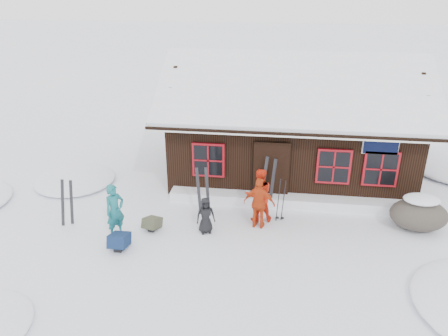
{
  "coord_description": "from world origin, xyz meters",
  "views": [
    {
      "loc": [
        1.06,
        -10.15,
        6.76
      ],
      "look_at": [
        -0.54,
        1.99,
        1.3
      ],
      "focal_mm": 35.0,
      "sensor_mm": 36.0,
      "label": 1
    }
  ],
  "objects": [
    {
      "name": "ski_pair_right",
      "position": [
        0.83,
        2.1,
        0.82
      ],
      "size": [
        0.52,
        0.21,
        1.74
      ],
      "rotation": [
        0.0,
        0.0,
        -0.28
      ],
      "color": "black",
      "rests_on": "ground"
    },
    {
      "name": "backpack_blue",
      "position": [
        -3.01,
        -0.74,
        0.17
      ],
      "size": [
        0.48,
        0.63,
        0.34
      ],
      "primitive_type": "cube",
      "rotation": [
        0.0,
        0.0,
        0.02
      ],
      "color": "#102347",
      "rests_on": "ground"
    },
    {
      "name": "ski_pair_left",
      "position": [
        -4.88,
        0.23,
        0.71
      ],
      "size": [
        0.49,
        0.18,
        1.51
      ],
      "rotation": [
        0.0,
        0.0,
        0.22
      ],
      "color": "black",
      "rests_on": "ground"
    },
    {
      "name": "skier_orange_right",
      "position": [
        0.63,
        0.83,
        0.78
      ],
      "size": [
        0.96,
        0.52,
        1.55
      ],
      "primitive_type": "imported",
      "rotation": [
        0.0,
        0.0,
        2.98
      ],
      "color": "#C93D14",
      "rests_on": "ground"
    },
    {
      "name": "ski_pair_mid",
      "position": [
        -1.08,
        1.32,
        0.76
      ],
      "size": [
        0.45,
        0.07,
        1.63
      ],
      "rotation": [
        0.0,
        0.0,
        0.01
      ],
      "color": "black",
      "rests_on": "ground"
    },
    {
      "name": "skier_crouched",
      "position": [
        -0.85,
        0.36,
        0.54
      ],
      "size": [
        0.62,
        0.51,
        1.09
      ],
      "primitive_type": "imported",
      "rotation": [
        0.0,
        0.0,
        0.35
      ],
      "color": "black",
      "rests_on": "ground"
    },
    {
      "name": "boulder",
      "position": [
        5.18,
        1.36,
        0.48
      ],
      "size": [
        1.61,
        1.21,
        0.94
      ],
      "color": "#4B443C",
      "rests_on": "ground"
    },
    {
      "name": "skier_teal",
      "position": [
        -3.29,
        -0.15,
        0.79
      ],
      "size": [
        0.65,
        0.69,
        1.58
      ],
      "primitive_type": "imported",
      "rotation": [
        0.0,
        0.0,
        0.94
      ],
      "color": "#166369",
      "rests_on": "ground"
    },
    {
      "name": "skier_orange_left",
      "position": [
        0.6,
        1.23,
        0.83
      ],
      "size": [
        0.93,
        0.8,
        1.66
      ],
      "primitive_type": "imported",
      "rotation": [
        0.0,
        0.0,
        3.38
      ],
      "color": "red",
      "rests_on": "ground"
    },
    {
      "name": "ground",
      "position": [
        0.0,
        0.0,
        0.0
      ],
      "size": [
        120.0,
        120.0,
        0.0
      ],
      "primitive_type": "plane",
      "color": "white",
      "rests_on": "ground"
    },
    {
      "name": "snow_drift",
      "position": [
        1.5,
        2.25,
        0.17
      ],
      "size": [
        7.6,
        0.6,
        0.35
      ],
      "primitive_type": "cube",
      "color": "white",
      "rests_on": "ground"
    },
    {
      "name": "backpack_olive",
      "position": [
        -2.4,
        0.3,
        0.14
      ],
      "size": [
        0.52,
        0.61,
        0.29
      ],
      "primitive_type": "cube",
      "rotation": [
        0.0,
        0.0,
        -0.25
      ],
      "color": "#41422F",
      "rests_on": "ground"
    },
    {
      "name": "snow_mounds",
      "position": [
        1.65,
        1.86,
        0.0
      ],
      "size": [
        20.6,
        13.2,
        0.48
      ],
      "color": "white",
      "rests_on": "ground"
    },
    {
      "name": "mountain_hut",
      "position": [
        1.5,
        4.98,
        1.58
      ],
      "size": [
        8.9,
        6.09,
        4.42
      ],
      "color": "black",
      "rests_on": "ground"
    },
    {
      "name": "ski_poles",
      "position": [
        1.24,
        1.29,
        0.65
      ],
      "size": [
        0.25,
        0.12,
        1.39
      ],
      "color": "black",
      "rests_on": "ground"
    }
  ]
}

